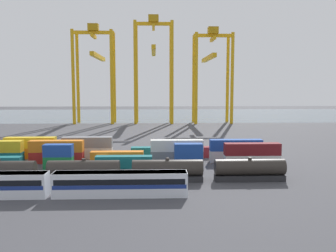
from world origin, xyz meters
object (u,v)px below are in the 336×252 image
(shipping_container_12, at_px, (57,157))
(gantry_crane_west, at_px, (95,64))
(shipping_container_26, at_px, (199,152))
(shipping_container_5, at_px, (188,161))
(gantry_crane_east, at_px, (212,66))
(shipping_container_15, at_px, (177,156))
(shipping_container_21, at_px, (31,153))
(freight_tank_row, at_px, (84,171))
(gantry_crane_central, at_px, (154,59))
(passenger_train, at_px, (50,184))

(shipping_container_12, xyz_separation_m, gantry_crane_west, (-6.24, 96.47, 27.05))
(shipping_container_26, distance_m, gantry_crane_west, 102.66)
(shipping_container_5, bearing_deg, shipping_container_12, 169.16)
(gantry_crane_east, bearing_deg, shipping_container_15, -103.36)
(shipping_container_12, xyz_separation_m, shipping_container_26, (33.32, 5.68, 0.00))
(shipping_container_21, distance_m, gantry_crane_east, 111.14)
(gantry_crane_east, bearing_deg, shipping_container_12, -117.58)
(freight_tank_row, relative_size, gantry_crane_central, 1.45)
(gantry_crane_central, height_order, gantry_crane_east, gantry_crane_central)
(shipping_container_5, xyz_separation_m, shipping_container_21, (-37.43, 11.36, 0.00))
(shipping_container_12, bearing_deg, shipping_container_26, 9.67)
(shipping_container_12, relative_size, shipping_container_15, 1.00)
(passenger_train, distance_m, gantry_crane_west, 125.92)
(shipping_container_21, bearing_deg, shipping_container_26, 0.00)
(shipping_container_21, bearing_deg, gantry_crane_east, 57.36)
(shipping_container_12, distance_m, shipping_container_21, 9.63)
(freight_tank_row, xyz_separation_m, shipping_container_5, (20.18, 11.62, -0.78))
(gantry_crane_west, xyz_separation_m, gantry_crane_central, (28.34, 0.01, 2.34))
(passenger_train, bearing_deg, gantry_crane_central, 82.47)
(shipping_container_5, relative_size, gantry_crane_east, 0.13)
(shipping_container_15, distance_m, gantry_crane_west, 105.72)
(shipping_container_15, relative_size, shipping_container_26, 2.00)
(shipping_container_15, height_order, shipping_container_26, same)
(gantry_crane_east, bearing_deg, freight_tank_row, -109.79)
(passenger_train, xyz_separation_m, shipping_container_15, (21.61, 26.09, -0.84))
(freight_tank_row, relative_size, gantry_crane_west, 1.58)
(shipping_container_15, relative_size, gantry_crane_west, 0.26)
(shipping_container_21, height_order, gantry_crane_west, gantry_crane_west)
(gantry_crane_west, relative_size, gantry_crane_east, 1.02)
(shipping_container_21, bearing_deg, passenger_train, -66.73)
(passenger_train, distance_m, shipping_container_12, 26.76)
(shipping_container_21, height_order, shipping_container_26, same)
(freight_tank_row, bearing_deg, shipping_container_5, 29.94)
(shipping_container_5, distance_m, shipping_container_15, 6.07)
(shipping_container_5, xyz_separation_m, gantry_crane_east, (20.78, 102.25, 26.50))
(gantry_crane_central, bearing_deg, gantry_crane_east, 0.18)
(shipping_container_21, bearing_deg, shipping_container_12, -36.16)
(shipping_container_21, xyz_separation_m, shipping_container_26, (41.10, 0.00, 0.00))
(shipping_container_12, relative_size, gantry_crane_east, 0.26)
(shipping_container_12, relative_size, gantry_crane_central, 0.24)
(shipping_container_12, xyz_separation_m, gantry_crane_east, (50.45, 96.57, 26.50))
(shipping_container_26, relative_size, gantry_crane_east, 0.13)
(passenger_train, xyz_separation_m, shipping_container_5, (23.77, 20.41, -0.84))
(freight_tank_row, xyz_separation_m, gantry_crane_central, (12.62, 113.78, 28.61))
(shipping_container_26, xyz_separation_m, gantry_crane_east, (17.12, 90.89, 26.50))
(shipping_container_26, relative_size, gantry_crane_central, 0.12)
(shipping_container_5, relative_size, shipping_container_26, 1.00)
(gantry_crane_west, bearing_deg, shipping_container_26, -66.45)
(gantry_crane_west, bearing_deg, shipping_container_5, -70.64)
(gantry_crane_central, relative_size, gantry_crane_east, 1.12)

